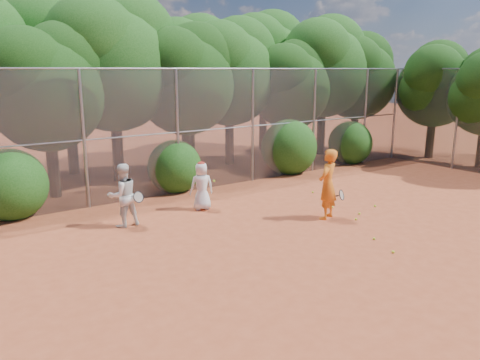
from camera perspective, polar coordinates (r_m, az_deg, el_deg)
ground at (r=11.58m, az=11.30°, el=-7.00°), size 80.00×80.00×0.00m
fence_back at (r=15.66m, az=-4.73°, el=6.25°), size 20.05×0.09×4.03m
fence_side at (r=20.84m, az=24.94°, el=6.82°), size 0.09×6.09×4.03m
tree_2 at (r=15.66m, az=-22.50°, el=10.93°), size 3.99×3.47×5.47m
tree_3 at (r=17.35m, az=-15.19°, el=14.29°), size 4.89×4.26×6.70m
tree_4 at (r=17.82m, az=-6.65°, el=12.56°), size 4.19×3.64×5.73m
tree_5 at (r=19.80m, az=-1.26°, el=13.55°), size 4.51×3.92×6.17m
tree_6 at (r=20.53m, az=6.27°, el=11.85°), size 3.86×3.36×5.29m
tree_7 at (r=22.68m, az=10.21°, el=13.91°), size 4.77×4.14×6.53m
tree_8 at (r=23.93m, az=14.15°, el=12.57°), size 4.25×3.70×5.82m
tree_10 at (r=19.15m, az=-20.47°, el=14.49°), size 5.15×4.48×7.06m
tree_11 at (r=20.65m, az=-6.18°, el=13.79°), size 4.64×4.03×6.35m
tree_12 at (r=23.65m, az=2.97°, el=14.63°), size 5.02×4.37×6.88m
tree_13 at (r=23.06m, az=22.74°, el=11.07°), size 3.86×3.36×5.29m
bush_0 at (r=14.18m, az=-26.27°, el=-0.16°), size 2.00×2.00×2.00m
bush_1 at (r=15.69m, az=-7.99°, el=1.91°), size 1.80×1.80×1.80m
bush_2 at (r=18.42m, az=5.99°, el=4.29°), size 2.20×2.20×2.20m
bush_3 at (r=20.88m, az=13.29°, el=4.66°), size 1.90×1.90×1.90m
player_yellow at (r=12.80m, az=10.64°, el=-0.53°), size 0.92×0.70×1.91m
player_teen at (r=13.50m, az=-4.70°, el=-0.70°), size 0.77×0.61×1.42m
player_white at (r=12.36m, az=-14.09°, el=-1.82°), size 0.88×0.73×1.65m
ball_0 at (r=13.55m, az=14.36°, el=-4.00°), size 0.07×0.07×0.07m
ball_1 at (r=14.00m, az=11.19°, el=-3.26°), size 0.07×0.07×0.07m
ball_2 at (r=11.01m, az=18.16°, el=-8.32°), size 0.07×0.07×0.07m
ball_3 at (r=14.42m, az=16.12°, el=-3.05°), size 0.07×0.07×0.07m
ball_4 at (r=11.69m, az=16.03°, el=-6.90°), size 0.07×0.07×0.07m
ball_5 at (r=15.59m, az=8.87°, el=-1.46°), size 0.07×0.07×0.07m
ball_6 at (r=13.03m, az=13.95°, el=-4.66°), size 0.07×0.07×0.07m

